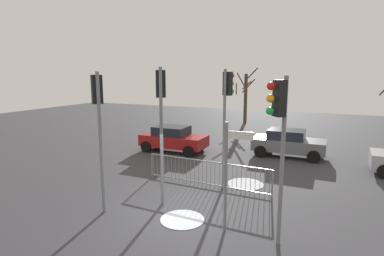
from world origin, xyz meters
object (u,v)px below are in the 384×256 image
at_px(traffic_light_foreground_left, 279,124).
at_px(direction_sign_post, 228,172).
at_px(car_red_mid, 173,138).
at_px(traffic_light_foreground_right, 161,105).
at_px(car_grey_near, 288,142).
at_px(traffic_light_rear_right, 227,102).
at_px(bare_tree_right, 245,96).
at_px(traffic_light_mid_left, 98,111).

xyz_separation_m(traffic_light_foreground_left, direction_sign_post, (-1.35, 0.18, -1.47)).
height_order(direction_sign_post, car_red_mid, direction_sign_post).
height_order(traffic_light_foreground_right, car_grey_near, traffic_light_foreground_right).
height_order(traffic_light_rear_right, bare_tree_right, bare_tree_right).
bearing_deg(traffic_light_mid_left, bare_tree_right, 39.59).
distance_m(traffic_light_mid_left, car_red_mid, 8.64).
height_order(traffic_light_foreground_left, bare_tree_right, bare_tree_right).
bearing_deg(traffic_light_foreground_left, traffic_light_foreground_right, 33.64).
height_order(traffic_light_foreground_right, car_red_mid, traffic_light_foreground_right).
bearing_deg(traffic_light_rear_right, traffic_light_foreground_right, -101.34).
bearing_deg(traffic_light_foreground_left, bare_tree_right, -23.31).
distance_m(traffic_light_foreground_left, direction_sign_post, 2.01).
bearing_deg(direction_sign_post, car_grey_near, 84.06).
bearing_deg(bare_tree_right, traffic_light_rear_right, -78.02).
distance_m(traffic_light_mid_left, traffic_light_rear_right, 4.86).
relative_size(direction_sign_post, car_grey_near, 0.84).
bearing_deg(direction_sign_post, car_red_mid, 123.70).
bearing_deg(bare_tree_right, car_red_mid, -95.10).
xyz_separation_m(direction_sign_post, car_grey_near, (0.50, 9.33, -1.02)).
xyz_separation_m(traffic_light_foreground_left, car_red_mid, (-7.11, 7.93, -2.49)).
bearing_deg(traffic_light_rear_right, traffic_light_foreground_left, -35.64).
bearing_deg(bare_tree_right, traffic_light_foreground_left, -73.35).
height_order(traffic_light_mid_left, bare_tree_right, bare_tree_right).
bearing_deg(traffic_light_mid_left, car_red_mid, 49.25).
bearing_deg(traffic_light_foreground_right, car_grey_near, 42.24).
distance_m(car_red_mid, car_grey_near, 6.45).
bearing_deg(car_grey_near, traffic_light_mid_left, -115.25).
bearing_deg(traffic_light_foreground_left, traffic_light_mid_left, 51.78).
height_order(car_red_mid, bare_tree_right, bare_tree_right).
distance_m(car_red_mid, bare_tree_right, 12.37).
height_order(traffic_light_foreground_left, traffic_light_foreground_right, traffic_light_foreground_right).
distance_m(direction_sign_post, bare_tree_right, 20.50).
relative_size(traffic_light_foreground_right, car_red_mid, 1.23).
distance_m(traffic_light_foreground_left, car_grey_near, 9.86).
xyz_separation_m(traffic_light_foreground_left, car_grey_near, (-0.85, 9.51, -2.49)).
bearing_deg(traffic_light_foreground_right, direction_sign_post, -47.56).
bearing_deg(direction_sign_post, traffic_light_rear_right, 105.71).
height_order(direction_sign_post, bare_tree_right, bare_tree_right).
bearing_deg(bare_tree_right, traffic_light_foreground_right, -83.98).
height_order(traffic_light_rear_right, traffic_light_foreground_right, traffic_light_foreground_right).
height_order(traffic_light_mid_left, direction_sign_post, traffic_light_mid_left).
xyz_separation_m(traffic_light_foreground_right, car_red_mid, (-3.09, 6.75, -2.67)).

